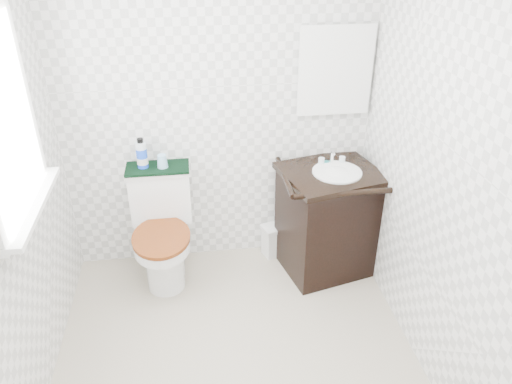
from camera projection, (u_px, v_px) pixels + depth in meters
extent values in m
plane|color=#B8AB94|center=(238.00, 367.00, 3.01)|extent=(2.40, 2.40, 0.00)
plane|color=white|center=(217.00, 110.00, 3.46)|extent=(2.40, 0.00, 2.40)
plane|color=white|center=(448.00, 181.00, 2.55)|extent=(0.00, 2.40, 2.40)
cube|color=white|center=(1.00, 120.00, 2.34)|extent=(0.02, 0.70, 0.90)
cube|color=silver|center=(335.00, 71.00, 3.41)|extent=(0.50, 0.02, 0.60)
cylinder|color=white|center=(165.00, 263.00, 3.57)|extent=(0.27, 0.27, 0.41)
cube|color=white|center=(165.00, 243.00, 3.78)|extent=(0.27, 0.28, 0.41)
cube|color=white|center=(161.00, 197.00, 3.60)|extent=(0.43, 0.18, 0.39)
cube|color=white|center=(158.00, 171.00, 3.50)|extent=(0.45, 0.20, 0.03)
cylinder|color=white|center=(162.00, 243.00, 3.43)|extent=(0.39, 0.39, 0.08)
cylinder|color=brown|center=(161.00, 237.00, 3.41)|extent=(0.40, 0.40, 0.03)
cube|color=black|center=(327.00, 223.00, 3.69)|extent=(0.73, 0.66, 0.78)
cube|color=black|center=(331.00, 174.00, 3.49)|extent=(0.78, 0.71, 0.04)
cylinder|color=white|center=(337.00, 172.00, 3.46)|extent=(0.34, 0.34, 0.01)
ellipsoid|color=white|center=(336.00, 179.00, 3.48)|extent=(0.30, 0.30, 0.15)
cylinder|color=silver|center=(332.00, 157.00, 3.56)|extent=(0.02, 0.02, 0.10)
cube|color=white|center=(274.00, 242.00, 3.95)|extent=(0.20, 0.17, 0.24)
cube|color=white|center=(274.00, 228.00, 3.89)|extent=(0.22, 0.20, 0.03)
cube|color=black|center=(157.00, 168.00, 3.49)|extent=(0.44, 0.22, 0.02)
cylinder|color=blue|center=(142.00, 158.00, 3.44)|extent=(0.08, 0.08, 0.14)
cylinder|color=silver|center=(141.00, 146.00, 3.40)|extent=(0.08, 0.08, 0.05)
cylinder|color=black|center=(140.00, 141.00, 3.38)|extent=(0.04, 0.04, 0.03)
cone|color=#81B3D3|center=(162.00, 161.00, 3.45)|extent=(0.07, 0.07, 0.09)
ellipsoid|color=teal|center=(325.00, 162.00, 3.58)|extent=(0.08, 0.05, 0.02)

